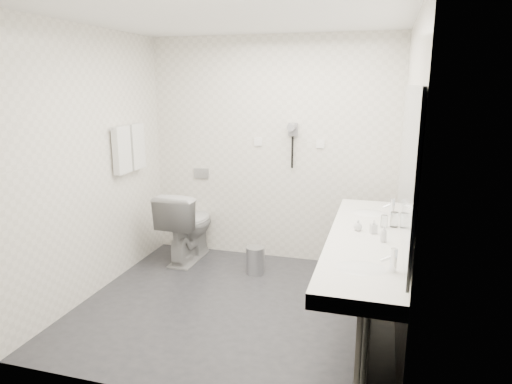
% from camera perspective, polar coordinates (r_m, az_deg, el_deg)
% --- Properties ---
extents(floor, '(2.80, 2.80, 0.00)m').
position_cam_1_polar(floor, '(4.29, -2.55, -14.10)').
color(floor, '#29292E').
rests_on(floor, ground).
extents(ceiling, '(2.80, 2.80, 0.00)m').
position_cam_1_polar(ceiling, '(3.84, -2.97, 21.17)').
color(ceiling, white).
rests_on(ceiling, wall_back).
extents(wall_back, '(2.80, 0.00, 2.80)m').
position_cam_1_polar(wall_back, '(5.10, 1.93, 5.20)').
color(wall_back, white).
rests_on(wall_back, floor).
extents(wall_front, '(2.80, 0.00, 2.80)m').
position_cam_1_polar(wall_front, '(2.71, -11.56, -2.57)').
color(wall_front, white).
rests_on(wall_front, floor).
extents(wall_left, '(0.00, 2.60, 2.60)m').
position_cam_1_polar(wall_left, '(4.51, -19.87, 3.30)').
color(wall_left, white).
rests_on(wall_left, floor).
extents(wall_right, '(0.00, 2.60, 2.60)m').
position_cam_1_polar(wall_right, '(3.68, 18.39, 1.26)').
color(wall_right, white).
rests_on(wall_right, floor).
extents(vanity_counter, '(0.55, 2.20, 0.10)m').
position_cam_1_polar(vanity_counter, '(3.60, 13.58, -6.12)').
color(vanity_counter, white).
rests_on(vanity_counter, floor).
extents(vanity_panel, '(0.03, 2.15, 0.75)m').
position_cam_1_polar(vanity_panel, '(3.76, 13.61, -12.25)').
color(vanity_panel, gray).
rests_on(vanity_panel, floor).
extents(vanity_post_near, '(0.06, 0.06, 0.75)m').
position_cam_1_polar(vanity_post_near, '(2.86, 13.21, -21.21)').
color(vanity_post_near, silver).
rests_on(vanity_post_near, floor).
extents(vanity_post_far, '(0.06, 0.06, 0.75)m').
position_cam_1_polar(vanity_post_far, '(4.73, 14.57, -6.90)').
color(vanity_post_far, silver).
rests_on(vanity_post_far, floor).
extents(mirror, '(0.02, 2.20, 1.05)m').
position_cam_1_polar(mirror, '(3.45, 18.50, 3.84)').
color(mirror, '#B2BCC6').
rests_on(mirror, wall_right).
extents(basin_near, '(0.40, 0.31, 0.05)m').
position_cam_1_polar(basin_near, '(2.98, 13.02, -9.57)').
color(basin_near, white).
rests_on(basin_near, vanity_counter).
extents(basin_far, '(0.40, 0.31, 0.05)m').
position_cam_1_polar(basin_far, '(4.21, 14.03, -2.78)').
color(basin_far, white).
rests_on(basin_far, vanity_counter).
extents(faucet_near, '(0.04, 0.04, 0.15)m').
position_cam_1_polar(faucet_near, '(2.95, 16.93, -8.21)').
color(faucet_near, silver).
rests_on(faucet_near, vanity_counter).
extents(faucet_far, '(0.04, 0.04, 0.15)m').
position_cam_1_polar(faucet_far, '(4.19, 16.76, -1.77)').
color(faucet_far, silver).
rests_on(faucet_far, vanity_counter).
extents(soap_bottle_a, '(0.06, 0.06, 0.11)m').
position_cam_1_polar(soap_bottle_a, '(3.64, 14.59, -4.24)').
color(soap_bottle_a, beige).
rests_on(soap_bottle_a, vanity_counter).
extents(soap_bottle_b, '(0.07, 0.07, 0.09)m').
position_cam_1_polar(soap_bottle_b, '(3.68, 12.71, -4.11)').
color(soap_bottle_b, beige).
rests_on(soap_bottle_b, vanity_counter).
extents(soap_bottle_c, '(0.06, 0.06, 0.12)m').
position_cam_1_polar(soap_bottle_c, '(3.47, 15.79, -5.10)').
color(soap_bottle_c, beige).
rests_on(soap_bottle_c, vanity_counter).
extents(glass_left, '(0.07, 0.07, 0.10)m').
position_cam_1_polar(glass_left, '(3.81, 15.83, -3.58)').
color(glass_left, silver).
rests_on(glass_left, vanity_counter).
extents(glass_right, '(0.08, 0.08, 0.12)m').
position_cam_1_polar(glass_right, '(3.85, 17.02, -3.34)').
color(glass_right, silver).
rests_on(glass_right, vanity_counter).
extents(toilet, '(0.48, 0.82, 0.82)m').
position_cam_1_polar(toilet, '(5.25, -8.62, -4.13)').
color(toilet, white).
rests_on(toilet, floor).
extents(flush_plate, '(0.18, 0.02, 0.12)m').
position_cam_1_polar(flush_plate, '(5.41, -6.91, 2.35)').
color(flush_plate, '#B2B5BA').
rests_on(flush_plate, wall_back).
extents(pedal_bin, '(0.25, 0.25, 0.28)m').
position_cam_1_polar(pedal_bin, '(4.90, -0.08, -8.66)').
color(pedal_bin, '#B2B5BA').
rests_on(pedal_bin, floor).
extents(bin_lid, '(0.20, 0.20, 0.02)m').
position_cam_1_polar(bin_lid, '(4.84, -0.08, -7.05)').
color(bin_lid, '#B2B5BA').
rests_on(bin_lid, pedal_bin).
extents(towel_rail, '(0.02, 0.62, 0.02)m').
position_cam_1_polar(towel_rail, '(4.90, -15.93, 7.88)').
color(towel_rail, silver).
rests_on(towel_rail, wall_left).
extents(towel_near, '(0.07, 0.24, 0.48)m').
position_cam_1_polar(towel_near, '(4.80, -16.53, 5.09)').
color(towel_near, white).
rests_on(towel_near, towel_rail).
extents(towel_far, '(0.07, 0.24, 0.48)m').
position_cam_1_polar(towel_far, '(5.04, -14.84, 5.57)').
color(towel_far, white).
rests_on(towel_far, towel_rail).
extents(dryer_cradle, '(0.10, 0.04, 0.14)m').
position_cam_1_polar(dryer_cradle, '(4.99, 4.68, 7.86)').
color(dryer_cradle, gray).
rests_on(dryer_cradle, wall_back).
extents(dryer_barrel, '(0.08, 0.14, 0.08)m').
position_cam_1_polar(dryer_barrel, '(4.92, 4.53, 8.13)').
color(dryer_barrel, gray).
rests_on(dryer_barrel, dryer_cradle).
extents(dryer_cord, '(0.02, 0.02, 0.35)m').
position_cam_1_polar(dryer_cord, '(5.01, 4.59, 5.00)').
color(dryer_cord, black).
rests_on(dryer_cord, dryer_cradle).
extents(switch_plate_a, '(0.09, 0.02, 0.09)m').
position_cam_1_polar(switch_plate_a, '(5.12, 0.27, 6.36)').
color(switch_plate_a, white).
rests_on(switch_plate_a, wall_back).
extents(switch_plate_b, '(0.09, 0.02, 0.09)m').
position_cam_1_polar(switch_plate_b, '(4.98, 8.10, 6.02)').
color(switch_plate_b, white).
rests_on(switch_plate_b, wall_back).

